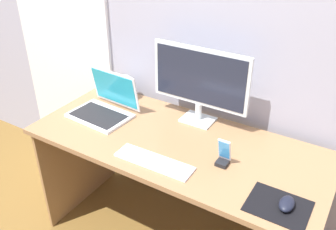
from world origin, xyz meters
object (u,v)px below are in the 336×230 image
at_px(monitor, 200,81).
at_px(fishbowl, 124,87).
at_px(keyboard_external, 153,161).
at_px(phone_in_dock, 223,156).
at_px(laptop, 105,106).
at_px(mouse, 287,204).

relative_size(monitor, fishbowl, 3.61).
bearing_deg(fishbowl, keyboard_external, -41.68).
height_order(fishbowl, keyboard_external, fishbowl).
xyz_separation_m(fishbowl, keyboard_external, (0.53, -0.47, -0.07)).
bearing_deg(keyboard_external, phone_in_dock, 28.00).
relative_size(laptop, mouse, 3.59).
bearing_deg(laptop, phone_in_dock, -6.01).
distance_m(monitor, phone_in_dock, 0.45).
bearing_deg(phone_in_dock, mouse, -21.24).
distance_m(monitor, mouse, 0.78).
distance_m(fishbowl, mouse, 1.23).
bearing_deg(laptop, monitor, 22.94).
relative_size(mouse, phone_in_dock, 0.73).
bearing_deg(monitor, laptop, -157.06).
bearing_deg(phone_in_dock, keyboard_external, -150.99).
height_order(fishbowl, mouse, fishbowl).
relative_size(laptop, phone_in_dock, 2.61).
bearing_deg(fishbowl, laptop, -82.02).
bearing_deg(keyboard_external, laptop, 152.89).
bearing_deg(monitor, fishbowl, 178.44).
height_order(monitor, phone_in_dock, monitor).
distance_m(monitor, laptop, 0.58).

